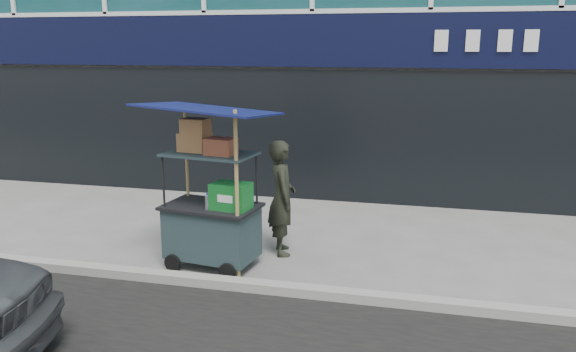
# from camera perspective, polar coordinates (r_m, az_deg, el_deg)

# --- Properties ---
(ground) EXTENTS (80.00, 80.00, 0.00)m
(ground) POSITION_cam_1_polar(r_m,az_deg,el_deg) (7.00, -3.92, -10.79)
(ground) COLOR slate
(ground) RESTS_ON ground
(curb) EXTENTS (80.00, 0.18, 0.12)m
(curb) POSITION_cam_1_polar(r_m,az_deg,el_deg) (6.80, -4.44, -10.99)
(curb) COLOR gray
(curb) RESTS_ON ground
(vendor_cart) EXTENTS (1.74, 1.35, 2.16)m
(vendor_cart) POSITION_cam_1_polar(r_m,az_deg,el_deg) (7.28, -7.69, -3.56)
(vendor_cart) COLOR #1C2E30
(vendor_cart) RESTS_ON ground
(vendor_man) EXTENTS (0.57, 0.68, 1.59)m
(vendor_man) POSITION_cam_1_polar(r_m,az_deg,el_deg) (7.69, -0.63, -2.22)
(vendor_man) COLOR black
(vendor_man) RESTS_ON ground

